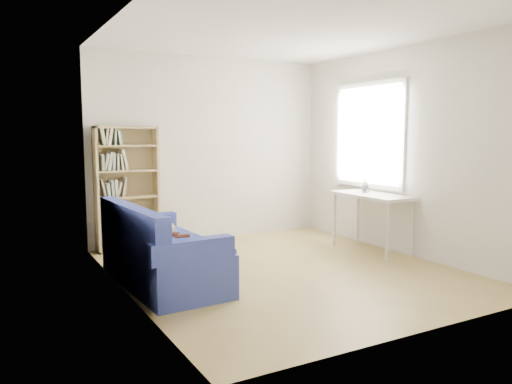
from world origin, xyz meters
TOP-DOWN VIEW (x-y plane):
  - ground at (0.00, 0.00)m, footprint 4.00×4.00m
  - room_shell at (0.10, 0.03)m, footprint 3.54×4.04m
  - sofa at (-1.37, 0.19)m, footprint 0.89×1.71m
  - bookshelf at (-1.25, 1.86)m, footprint 0.81×0.25m
  - desk at (1.47, 0.23)m, footprint 0.51×1.11m
  - pen_cup at (1.51, 0.41)m, footprint 0.09×0.09m

SIDE VIEW (x-z plane):
  - ground at x=0.00m, z-range 0.00..0.00m
  - sofa at x=-1.37m, z-range -0.10..0.73m
  - desk at x=1.47m, z-range 0.29..1.04m
  - bookshelf at x=-1.25m, z-range -0.06..1.56m
  - pen_cup at x=1.51m, z-range 0.73..0.90m
  - room_shell at x=0.10m, z-range 0.33..2.95m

